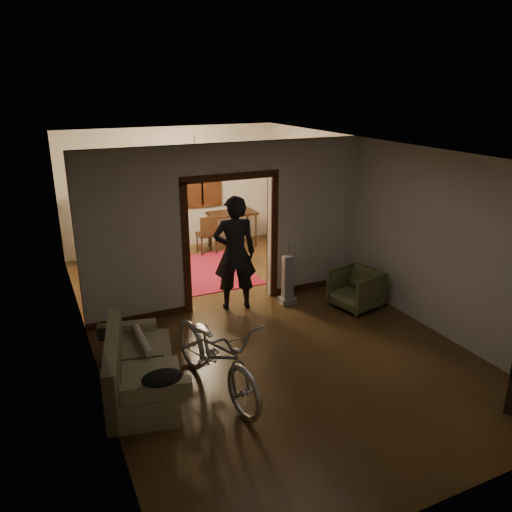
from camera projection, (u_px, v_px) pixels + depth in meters
floor at (248, 319)px, 8.27m from camera, size 5.00×8.50×0.01m
ceiling at (247, 148)px, 7.35m from camera, size 5.00×8.50×0.01m
wall_back at (172, 189)px, 11.45m from camera, size 5.00×0.02×2.80m
wall_left at (81, 261)px, 6.82m from camera, size 0.02×8.50×2.80m
wall_right at (377, 221)px, 8.81m from camera, size 0.02×8.50×2.80m
partition_wall at (230, 226)px, 8.46m from camera, size 5.00×0.14×2.80m
door_casing at (230, 243)px, 8.55m from camera, size 1.74×0.20×2.32m
far_window at (202, 180)px, 11.65m from camera, size 0.98×0.06×1.28m
chandelier at (195, 157)px, 9.64m from camera, size 0.24×0.24×0.24m
light_switch at (286, 229)px, 8.86m from camera, size 0.08×0.01×0.12m
sofa at (141, 361)px, 6.25m from camera, size 1.15×1.89×0.81m
rolled_paper at (142, 340)px, 6.51m from camera, size 0.10×0.77×0.10m
jacket at (162, 378)px, 5.40m from camera, size 0.45×0.34×0.13m
bicycle at (216, 353)px, 6.18m from camera, size 1.01×2.10×1.06m
armchair at (356, 289)px, 8.60m from camera, size 0.89×0.88×0.68m
vacuum at (288, 280)px, 8.72m from camera, size 0.30×0.26×0.89m
person at (235, 253)px, 8.39m from camera, size 0.82×0.64×1.98m
oriental_rug at (206, 271)px, 10.34m from camera, size 1.74×2.27×0.02m
locker at (122, 226)px, 10.66m from camera, size 0.82×0.48×1.61m
globe at (117, 173)px, 10.29m from camera, size 0.28×0.28×0.28m
desk at (232, 230)px, 11.82m from camera, size 1.25×0.92×0.83m
desk_chair at (206, 234)px, 11.33m from camera, size 0.41×0.41×0.90m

